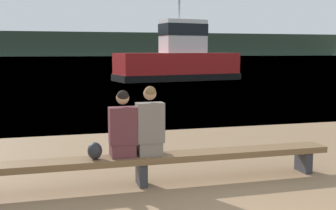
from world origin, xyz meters
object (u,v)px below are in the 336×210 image
object	(u,v)px
person_left	(123,129)
shopping_bag	(95,151)
person_right	(150,126)
bench_main	(141,161)
tugboat_red	(179,61)

from	to	relation	value
person_left	shopping_bag	xyz separation A→B (m)	(-0.41, -0.03, -0.29)
shopping_bag	person_right	bearing A→B (deg)	1.97
bench_main	person_right	size ratio (longest dim) A/B	5.86
bench_main	shopping_bag	world-z (taller)	shopping_bag
shopping_bag	tugboat_red	size ratio (longest dim) A/B	0.03
tugboat_red	person_left	bearing A→B (deg)	151.57
person_left	tugboat_red	world-z (taller)	tugboat_red
person_left	person_right	size ratio (longest dim) A/B	0.95
person_left	bench_main	bearing A→B (deg)	-1.31
person_left	person_right	world-z (taller)	person_right
bench_main	tugboat_red	distance (m)	23.00
bench_main	person_right	world-z (taller)	person_right
shopping_bag	tugboat_red	world-z (taller)	tugboat_red
person_right	tugboat_red	bearing A→B (deg)	72.44
person_left	shopping_bag	size ratio (longest dim) A/B	3.98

